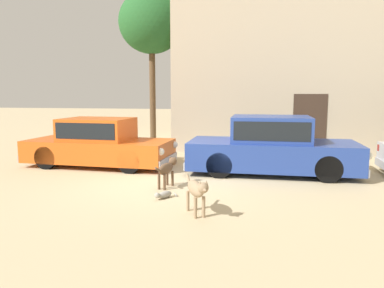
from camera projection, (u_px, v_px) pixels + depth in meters
The scene contains 8 objects.
ground_plane at pixel (169, 181), 8.94m from camera, with size 80.00×80.00×0.00m, color tan.
parked_sedan_nearest at pixel (99, 143), 10.74m from camera, with size 4.40×1.91×1.40m.
parked_sedan_second at pixel (272, 146), 9.72m from camera, with size 4.53×1.83×1.53m.
apartment_block at pixel (357, 24), 14.58m from camera, with size 13.76×6.30×9.71m.
stray_dog_spotted at pixel (167, 168), 8.34m from camera, with size 0.33×1.02×0.67m.
stray_dog_tan at pixel (197, 190), 6.38m from camera, with size 0.57×0.97×0.70m.
stray_cat at pixel (164, 195), 7.47m from camera, with size 0.41×0.56×0.16m.
acacia_tree_left at pixel (152, 23), 13.68m from camera, with size 2.48×2.23×5.95m.
Camera 1 is at (2.11, -8.49, 2.13)m, focal length 34.32 mm.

